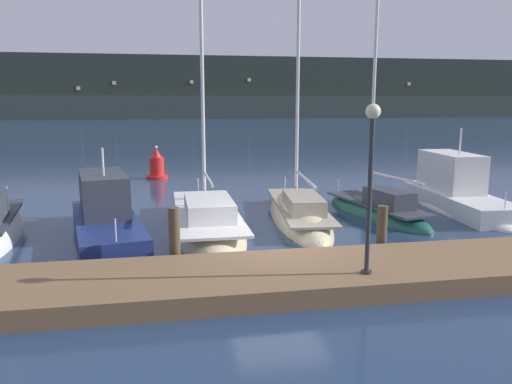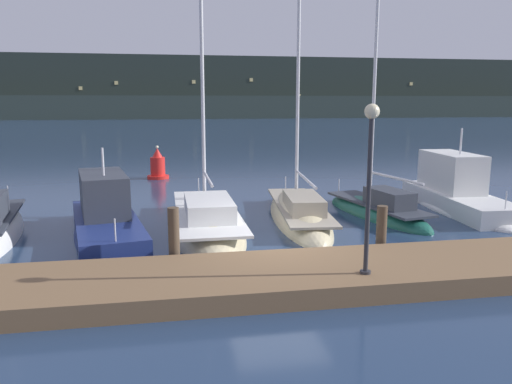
{
  "view_description": "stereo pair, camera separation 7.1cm",
  "coord_description": "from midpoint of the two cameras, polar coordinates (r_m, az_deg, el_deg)",
  "views": [
    {
      "loc": [
        -2.91,
        -12.54,
        4.17
      ],
      "look_at": [
        0.0,
        3.34,
        1.2
      ],
      "focal_mm": 35.0,
      "sensor_mm": 36.0,
      "label": 1
    },
    {
      "loc": [
        -2.84,
        -12.56,
        4.17
      ],
      "look_at": [
        0.0,
        3.34,
        1.2
      ],
      "focal_mm": 35.0,
      "sensor_mm": 36.0,
      "label": 2
    }
  ],
  "objects": [
    {
      "name": "ground_plane",
      "position": [
        13.54,
        2.42,
        -7.54
      ],
      "size": [
        400.0,
        400.0,
        0.0
      ],
      "primitive_type": "plane",
      "color": "navy"
    },
    {
      "name": "dock",
      "position": [
        11.57,
        4.71,
        -9.55
      ],
      "size": [
        26.17,
        2.8,
        0.45
      ],
      "primitive_type": "cube",
      "color": "brown",
      "rests_on": "ground"
    },
    {
      "name": "mooring_pile_1",
      "position": [
        12.61,
        -9.44,
        -5.29
      ],
      "size": [
        0.28,
        0.28,
        1.58
      ],
      "primitive_type": "cylinder",
      "color": "#4C3D2D",
      "rests_on": "ground"
    },
    {
      "name": "mooring_pile_2",
      "position": [
        13.82,
        14.03,
        -4.41
      ],
      "size": [
        0.28,
        0.28,
        1.42
      ],
      "primitive_type": "cylinder",
      "color": "#4C3D2D",
      "rests_on": "ground"
    },
    {
      "name": "motorboat_berth_2",
      "position": [
        16.27,
        -16.86,
        -3.61
      ],
      "size": [
        3.23,
        7.0,
        3.23
      ],
      "color": "navy",
      "rests_on": "ground"
    },
    {
      "name": "sailboat_berth_3",
      "position": [
        16.5,
        -5.77,
        -3.93
      ],
      "size": [
        2.35,
        8.23,
        10.1
      ],
      "color": "beige",
      "rests_on": "ground"
    },
    {
      "name": "sailboat_berth_4",
      "position": [
        17.82,
        4.8,
        -2.82
      ],
      "size": [
        2.61,
        7.9,
        11.7
      ],
      "color": "beige",
      "rests_on": "ground"
    },
    {
      "name": "sailboat_berth_5",
      "position": [
        18.82,
        13.57,
        -2.25
      ],
      "size": [
        2.65,
        6.15,
        9.44
      ],
      "color": "#195647",
      "rests_on": "ground"
    },
    {
      "name": "motorboat_berth_6",
      "position": [
        20.86,
        21.78,
        -0.66
      ],
      "size": [
        2.42,
        7.04,
        3.59
      ],
      "color": "white",
      "rests_on": "ground"
    },
    {
      "name": "channel_buoy",
      "position": [
        27.51,
        -11.34,
        2.86
      ],
      "size": [
        1.17,
        1.17,
        1.78
      ],
      "color": "red",
      "rests_on": "ground"
    },
    {
      "name": "dock_lamppost",
      "position": [
        10.75,
        12.83,
        3.49
      ],
      "size": [
        0.32,
        0.32,
        3.66
      ],
      "color": "#2D2D33",
      "rests_on": "dock"
    },
    {
      "name": "hillside_backdrop",
      "position": [
        128.59,
        -8.39,
        11.49
      ],
      "size": [
        240.0,
        23.0,
        14.69
      ],
      "color": "#28332D",
      "rests_on": "ground"
    }
  ]
}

